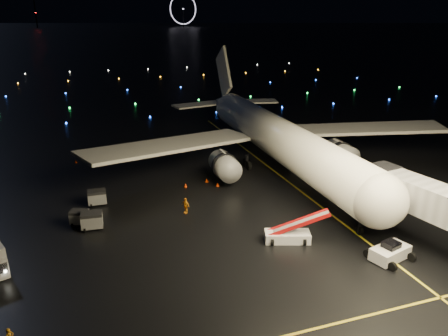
{
  "coord_description": "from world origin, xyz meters",
  "views": [
    {
      "loc": [
        -14.17,
        -32.5,
        21.73
      ],
      "look_at": [
        0.97,
        12.0,
        5.0
      ],
      "focal_mm": 35.0,
      "sensor_mm": 36.0,
      "label": 1
    }
  ],
  "objects": [
    {
      "name": "belt_loader",
      "position": [
        4.44,
        2.4,
        1.61
      ],
      "size": [
        6.86,
        3.84,
        3.21
      ],
      "primitive_type": null,
      "rotation": [
        0.0,
        0.0,
        -0.33
      ],
      "color": "silver",
      "rests_on": "ground"
    },
    {
      "name": "ground",
      "position": [
        0.0,
        300.0,
        0.0
      ],
      "size": [
        2000.0,
        2000.0,
        0.0
      ],
      "primitive_type": "plane",
      "color": "black",
      "rests_on": "ground"
    },
    {
      "name": "radio_mast",
      "position": [
        -60.0,
        740.0,
        32.0
      ],
      "size": [
        1.8,
        1.8,
        64.0
      ],
      "primitive_type": "cylinder",
      "color": "black",
      "rests_on": "ground"
    },
    {
      "name": "safety_cone_2",
      "position": [
        -1.73,
        19.86,
        0.25
      ],
      "size": [
        0.56,
        0.56,
        0.51
      ],
      "primitive_type": "cone",
      "rotation": [
        0.0,
        0.0,
        0.29
      ],
      "color": "#EF3A04",
      "rests_on": "ground"
    },
    {
      "name": "baggage_cart_1",
      "position": [
        -14.01,
        11.57,
        0.93
      ],
      "size": [
        2.32,
        1.73,
        1.86
      ],
      "primitive_type": "cube",
      "rotation": [
        0.0,
        0.0,
        -0.09
      ],
      "color": "gray",
      "rests_on": "ground"
    },
    {
      "name": "safety_cone_0",
      "position": [
        2.35,
        18.75,
        0.27
      ],
      "size": [
        0.53,
        0.53,
        0.53
      ],
      "primitive_type": "cone",
      "rotation": [
        0.0,
        0.0,
        -0.13
      ],
      "color": "#EF3A04",
      "rests_on": "ground"
    },
    {
      "name": "baggage_cart_2",
      "position": [
        -13.11,
        17.82,
        0.9
      ],
      "size": [
        2.16,
        1.54,
        1.8
      ],
      "primitive_type": "cube",
      "rotation": [
        0.0,
        0.0,
        -0.03
      ],
      "color": "gray",
      "rests_on": "ground"
    },
    {
      "name": "safety_cone_1",
      "position": [
        1.43,
        20.68,
        0.28
      ],
      "size": [
        0.58,
        0.58,
        0.56
      ],
      "primitive_type": "cone",
      "rotation": [
        0.0,
        0.0,
        0.2
      ],
      "color": "#EF3A04",
      "rests_on": "ground"
    },
    {
      "name": "ferris_wheel",
      "position": [
        170.0,
        720.0,
        26.0
      ],
      "size": [
        49.33,
        16.8,
        52.0
      ],
      "primitive_type": null,
      "rotation": [
        0.0,
        0.0,
        0.26
      ],
      "color": "black",
      "rests_on": "ground"
    },
    {
      "name": "taxiway_lights",
      "position": [
        0.0,
        106.0,
        0.18
      ],
      "size": [
        164.0,
        92.0,
        0.36
      ],
      "primitive_type": null,
      "color": "black",
      "rests_on": "ground"
    },
    {
      "name": "crew_c",
      "position": [
        -3.67,
        12.08,
        0.94
      ],
      "size": [
        1.0,
        1.17,
        1.88
      ],
      "primitive_type": "imported",
      "rotation": [
        0.0,
        0.0,
        -0.97
      ],
      "color": "orange",
      "rests_on": "ground"
    },
    {
      "name": "baggage_cart_0",
      "position": [
        -15.24,
        13.05,
        0.8
      ],
      "size": [
        2.23,
        1.89,
        1.61
      ],
      "primitive_type": "cube",
      "rotation": [
        0.0,
        0.0,
        -0.35
      ],
      "color": "gray",
      "rests_on": "ground"
    },
    {
      "name": "safety_cone_3",
      "position": [
        -15.31,
        34.89,
        0.23
      ],
      "size": [
        0.47,
        0.47,
        0.47
      ],
      "primitive_type": "cone",
      "rotation": [
        0.0,
        0.0,
        0.15
      ],
      "color": "#EF3A04",
      "rests_on": "ground"
    },
    {
      "name": "airliner",
      "position": [
        12.69,
        25.54,
        7.94
      ],
      "size": [
        57.15,
        54.4,
        15.88
      ],
      "primitive_type": null,
      "rotation": [
        0.0,
        0.0,
        -0.02
      ],
      "color": "silver",
      "rests_on": "ground"
    },
    {
      "name": "lane_centre",
      "position": [
        12.0,
        15.0,
        0.01
      ],
      "size": [
        0.25,
        80.0,
        0.02
      ],
      "primitive_type": "cube",
      "color": "gold",
      "rests_on": "ground"
    },
    {
      "name": "pushback_tug",
      "position": [
        11.94,
        -3.78,
        0.9
      ],
      "size": [
        4.18,
        2.93,
        1.8
      ],
      "primitive_type": "cube",
      "rotation": [
        0.0,
        0.0,
        0.27
      ],
      "color": "silver",
      "rests_on": "ground"
    }
  ]
}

